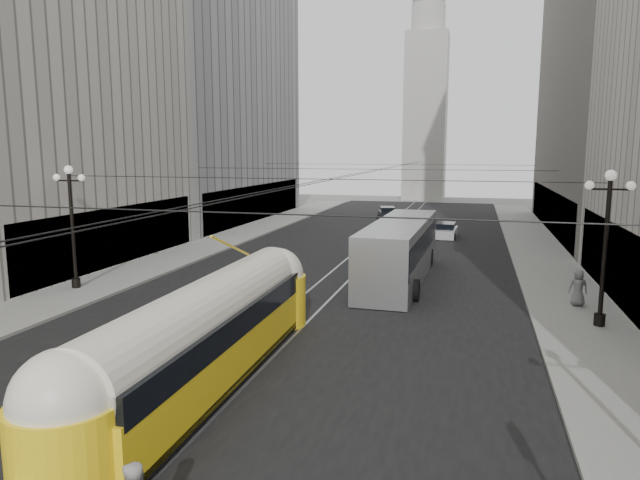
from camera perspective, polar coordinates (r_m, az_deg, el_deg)
The scene contains 16 objects.
road at distance 40.68m, azimuth 4.42°, elevation -1.38°, with size 20.00×85.00×0.02m, color black.
sidewalk_left at distance 47.58m, azimuth -9.11°, elevation 0.13°, with size 4.00×72.00×0.15m, color gray.
sidewalk_right at distance 43.66m, azimuth 20.98°, elevation -1.14°, with size 4.00×72.00×0.15m, color gray.
rail_left at distance 40.82m, azimuth 3.39°, elevation -1.33°, with size 0.12×85.00×0.04m, color gray.
rail_right at distance 40.55m, azimuth 5.46°, elevation -1.43°, with size 0.12×85.00×0.04m, color gray.
building_left_far at distance 61.71m, azimuth -11.73°, elevation 15.31°, with size 12.60×28.60×28.60m.
building_right_far at distance 56.97m, azimuth 29.10°, elevation 16.98°, with size 12.60×32.60×32.60m.
distant_tower at distance 87.48m, azimuth 10.57°, elevation 13.84°, with size 6.00×6.00×31.36m.
lamppost_left_mid at distance 32.09m, azimuth -23.57°, elevation 1.89°, with size 1.86×0.44×6.37m.
lamppost_right_mid at distance 25.60m, azimuth 26.68°, elevation 0.07°, with size 1.86×0.44×6.37m.
catenary at distance 39.03m, azimuth 4.42°, elevation 6.88°, with size 25.00×72.00×0.23m.
streetcar at distance 18.45m, azimuth -11.24°, elevation -9.08°, with size 2.60×15.20×3.31m.
city_bus at distance 32.37m, azimuth 8.00°, elevation -0.81°, with size 3.07×13.26×3.35m.
sedan_white_far at distance 49.17m, azimuth 12.48°, elevation 0.89°, with size 1.79×4.04×1.26m.
sedan_dark_far at distance 61.78m, azimuth 6.75°, elevation 2.66°, with size 2.56×4.34×1.28m.
pedestrian_sidewalk_right at distance 28.98m, azimuth 24.42°, elevation -4.35°, with size 0.84×0.51×1.71m, color slate.
Camera 1 is at (7.43, -6.82, 7.27)m, focal length 32.00 mm.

